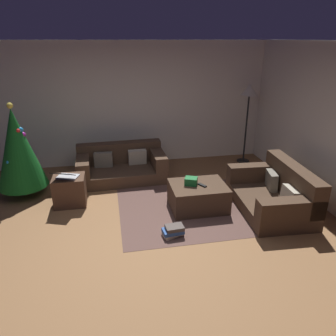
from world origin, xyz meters
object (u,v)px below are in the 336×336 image
Objects in this scene: ottoman at (198,196)px; corner_lamp at (249,96)px; book_stack at (173,231)px; laptop at (66,176)px; couch_left at (121,165)px; christmas_tree at (18,149)px; couch_right at (276,193)px; side_table at (70,191)px; gift_box at (191,181)px; tv_remote at (202,185)px.

ottoman is 2.80m from corner_lamp.
corner_lamp is at bearing 50.34° from book_stack.
couch_left is at bearing 47.71° from laptop.
laptop is 2.02m from book_stack.
laptop is (0.82, -0.57, -0.33)m from christmas_tree.
couch_right is 5.18× the size of book_stack.
side_table is at bearing 70.34° from laptop.
gift_box is at bearing -19.67° from christmas_tree.
laptop reaches higher than side_table.
tv_remote is at bearing 83.41° from couch_right.
ottoman is 4.59× the size of gift_box.
tv_remote is 0.10× the size of christmas_tree.
christmas_tree reaches higher than ottoman.
couch_right is at bearing -17.17° from christmas_tree.
side_table reaches higher than tv_remote.
side_table is at bearing -31.30° from christmas_tree.
gift_box reaches higher than tv_remote.
side_table is (0.84, -0.51, -0.63)m from christmas_tree.
gift_box is at bearing -132.96° from corner_lamp.
side_table reaches higher than ottoman.
side_table is (-1.97, 0.50, -0.23)m from gift_box.
side_table is 0.31m from laptop.
corner_lamp is (1.57, 1.94, 1.06)m from tv_remote.
laptop is at bearing -159.12° from corner_lamp.
tv_remote is at bearing -128.90° from corner_lamp.
couch_left is 3.08m from corner_lamp.
ottoman is (-1.26, 0.25, -0.07)m from couch_right.
couch_right reaches higher than tv_remote.
couch_right is at bearing -11.43° from ottoman.
tv_remote is 0.09× the size of corner_lamp.
couch_left reaches higher than side_table.
tv_remote is (0.05, -0.04, 0.22)m from ottoman.
laptop is at bearing -34.71° from christmas_tree.
gift_box is at bearing -14.09° from side_table.
couch_right reaches higher than laptop.
corner_lamp reaches higher than laptop.
book_stack is (1.54, -1.21, -0.47)m from laptop.
book_stack is at bearing -127.53° from ottoman.
christmas_tree is at bearing -169.33° from corner_lamp.
christmas_tree is (-2.81, 1.00, 0.40)m from gift_box.
christmas_tree is at bearing 160.33° from gift_box.
book_stack is (-0.57, -0.74, -0.13)m from ottoman.
couch_left reaches higher than gift_box.
laptop is at bearing 141.94° from book_stack.
ottoman is 1.94× the size of laptop.
ottoman is at bearing 81.82° from couch_right.
corner_lamp is at bearing 10.67° from christmas_tree.
side_table is (-3.35, 0.78, -0.03)m from couch_right.
tv_remote is (0.17, -0.08, -0.05)m from gift_box.
couch_right is 3.44m from side_table.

